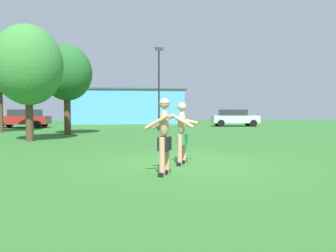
{
  "coord_description": "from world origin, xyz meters",
  "views": [
    {
      "loc": [
        -1.48,
        -8.31,
        1.47
      ],
      "look_at": [
        -0.48,
        0.51,
        1.02
      ],
      "focal_mm": 32.38,
      "sensor_mm": 36.0,
      "label": 1
    }
  ],
  "objects_px": {
    "tree_right_field": "(28,65)",
    "tree_behind_players": "(0,67)",
    "car_silver_near_post": "(234,118)",
    "tree_left_field": "(67,73)",
    "car_red_mid_lot": "(24,118)",
    "player_with_cap": "(164,132)",
    "player_in_green": "(182,132)",
    "lamp_post": "(159,80)",
    "frisbee": "(164,169)"
  },
  "relations": [
    {
      "from": "tree_right_field",
      "to": "tree_behind_players",
      "type": "xyz_separation_m",
      "value": [
        -3.96,
        6.46,
        0.79
      ]
    },
    {
      "from": "tree_behind_players",
      "to": "car_silver_near_post",
      "type": "bearing_deg",
      "value": 18.46
    },
    {
      "from": "car_silver_near_post",
      "to": "tree_left_field",
      "type": "relative_size",
      "value": 0.81
    },
    {
      "from": "tree_left_field",
      "to": "tree_right_field",
      "type": "height_order",
      "value": "tree_right_field"
    },
    {
      "from": "car_red_mid_lot",
      "to": "tree_right_field",
      "type": "bearing_deg",
      "value": -69.83
    },
    {
      "from": "player_with_cap",
      "to": "tree_behind_players",
      "type": "height_order",
      "value": "tree_behind_players"
    },
    {
      "from": "player_in_green",
      "to": "car_silver_near_post",
      "type": "distance_m",
      "value": 21.29
    },
    {
      "from": "player_in_green",
      "to": "tree_behind_players",
      "type": "xyz_separation_m",
      "value": [
        -10.25,
        13.5,
        3.53
      ]
    },
    {
      "from": "car_silver_near_post",
      "to": "lamp_post",
      "type": "distance_m",
      "value": 9.92
    },
    {
      "from": "car_red_mid_lot",
      "to": "lamp_post",
      "type": "distance_m",
      "value": 12.79
    },
    {
      "from": "player_with_cap",
      "to": "player_in_green",
      "type": "xyz_separation_m",
      "value": [
        0.63,
        1.3,
        -0.09
      ]
    },
    {
      "from": "car_silver_near_post",
      "to": "tree_right_field",
      "type": "relative_size",
      "value": 0.8
    },
    {
      "from": "frisbee",
      "to": "car_red_mid_lot",
      "type": "height_order",
      "value": "car_red_mid_lot"
    },
    {
      "from": "frisbee",
      "to": "car_red_mid_lot",
      "type": "xyz_separation_m",
      "value": [
        -10.21,
        19.93,
        0.81
      ]
    },
    {
      "from": "frisbee",
      "to": "tree_left_field",
      "type": "height_order",
      "value": "tree_left_field"
    },
    {
      "from": "player_with_cap",
      "to": "lamp_post",
      "type": "relative_size",
      "value": 0.29
    },
    {
      "from": "frisbee",
      "to": "lamp_post",
      "type": "bearing_deg",
      "value": 85.71
    },
    {
      "from": "tree_behind_players",
      "to": "frisbee",
      "type": "bearing_deg",
      "value": -55.66
    },
    {
      "from": "frisbee",
      "to": "tree_behind_players",
      "type": "height_order",
      "value": "tree_behind_players"
    },
    {
      "from": "player_in_green",
      "to": "player_with_cap",
      "type": "bearing_deg",
      "value": -115.66
    },
    {
      "from": "player_in_green",
      "to": "tree_right_field",
      "type": "relative_size",
      "value": 0.3
    },
    {
      "from": "player_in_green",
      "to": "tree_left_field",
      "type": "relative_size",
      "value": 0.31
    },
    {
      "from": "tree_right_field",
      "to": "lamp_post",
      "type": "bearing_deg",
      "value": 45.62
    },
    {
      "from": "tree_left_field",
      "to": "tree_behind_players",
      "type": "distance_m",
      "value": 5.49
    },
    {
      "from": "player_with_cap",
      "to": "lamp_post",
      "type": "height_order",
      "value": "lamp_post"
    },
    {
      "from": "car_silver_near_post",
      "to": "tree_left_field",
      "type": "xyz_separation_m",
      "value": [
        -13.55,
        -8.58,
        2.94
      ]
    },
    {
      "from": "player_in_green",
      "to": "lamp_post",
      "type": "relative_size",
      "value": 0.28
    },
    {
      "from": "player_in_green",
      "to": "car_red_mid_lot",
      "type": "bearing_deg",
      "value": 119.25
    },
    {
      "from": "frisbee",
      "to": "tree_right_field",
      "type": "height_order",
      "value": "tree_right_field"
    },
    {
      "from": "lamp_post",
      "to": "tree_behind_players",
      "type": "xyz_separation_m",
      "value": [
        -10.79,
        -0.52,
        0.73
      ]
    },
    {
      "from": "car_red_mid_lot",
      "to": "tree_left_field",
      "type": "distance_m",
      "value": 10.24
    },
    {
      "from": "tree_right_field",
      "to": "tree_left_field",
      "type": "bearing_deg",
      "value": 77.09
    },
    {
      "from": "tree_behind_players",
      "to": "tree_left_field",
      "type": "bearing_deg",
      "value": -26.44
    },
    {
      "from": "player_in_green",
      "to": "tree_left_field",
      "type": "xyz_separation_m",
      "value": [
        -5.37,
        11.08,
        2.87
      ]
    },
    {
      "from": "player_with_cap",
      "to": "player_in_green",
      "type": "height_order",
      "value": "player_with_cap"
    },
    {
      "from": "player_with_cap",
      "to": "tree_behind_players",
      "type": "bearing_deg",
      "value": 123.03
    },
    {
      "from": "frisbee",
      "to": "tree_behind_players",
      "type": "relative_size",
      "value": 0.04
    },
    {
      "from": "player_in_green",
      "to": "car_red_mid_lot",
      "type": "height_order",
      "value": "player_in_green"
    },
    {
      "from": "player_with_cap",
      "to": "frisbee",
      "type": "bearing_deg",
      "value": 85.0
    },
    {
      "from": "car_red_mid_lot",
      "to": "tree_right_field",
      "type": "xyz_separation_m",
      "value": [
        4.49,
        -12.21,
        2.81
      ]
    },
    {
      "from": "car_red_mid_lot",
      "to": "tree_behind_players",
      "type": "distance_m",
      "value": 6.81
    },
    {
      "from": "tree_left_field",
      "to": "tree_right_field",
      "type": "bearing_deg",
      "value": -102.91
    },
    {
      "from": "player_with_cap",
      "to": "car_red_mid_lot",
      "type": "relative_size",
      "value": 0.41
    },
    {
      "from": "car_silver_near_post",
      "to": "car_red_mid_lot",
      "type": "distance_m",
      "value": 18.97
    },
    {
      "from": "frisbee",
      "to": "car_silver_near_post",
      "type": "distance_m",
      "value": 22.14
    },
    {
      "from": "lamp_post",
      "to": "tree_left_field",
      "type": "relative_size",
      "value": 1.11
    },
    {
      "from": "car_red_mid_lot",
      "to": "lamp_post",
      "type": "xyz_separation_m",
      "value": [
        11.32,
        -5.23,
        2.87
      ]
    },
    {
      "from": "player_in_green",
      "to": "frisbee",
      "type": "height_order",
      "value": "player_in_green"
    },
    {
      "from": "tree_right_field",
      "to": "car_silver_near_post",
      "type": "bearing_deg",
      "value": 41.06
    },
    {
      "from": "car_silver_near_post",
      "to": "tree_left_field",
      "type": "height_order",
      "value": "tree_left_field"
    }
  ]
}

